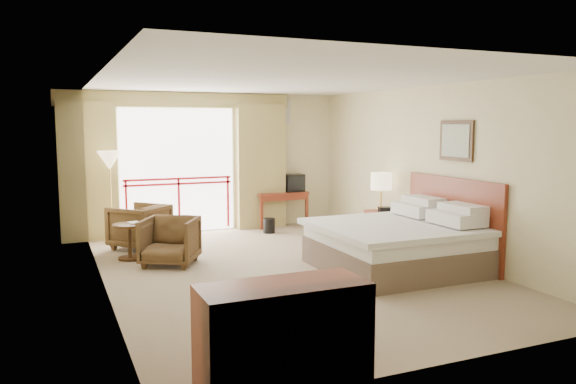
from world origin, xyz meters
name	(u,v)px	position (x,y,z in m)	size (l,w,h in m)	color
floor	(287,270)	(0.00, 0.00, 0.00)	(7.00, 7.00, 0.00)	gray
ceiling	(287,80)	(0.00, 0.00, 2.70)	(7.00, 7.00, 0.00)	white
wall_back	(218,162)	(0.00, 3.50, 1.35)	(5.00, 5.00, 0.00)	beige
wall_front	(449,212)	(0.00, -3.50, 1.35)	(5.00, 5.00, 0.00)	beige
wall_left	(102,184)	(-2.50, 0.00, 1.35)	(7.00, 7.00, 0.00)	beige
wall_right	(431,171)	(2.50, 0.00, 1.35)	(7.00, 7.00, 0.00)	beige
balcony_door	(178,171)	(-0.80, 3.48, 1.20)	(2.40, 2.40, 0.00)	white
balcony_railing	(179,191)	(-0.80, 3.46, 0.81)	(2.09, 0.03, 1.02)	#AF0F1A
curtain_left	(88,172)	(-2.45, 3.35, 1.25)	(1.00, 0.26, 2.50)	#958449
curtain_right	(260,166)	(0.85, 3.35, 1.25)	(1.00, 0.26, 2.50)	#958449
valance	(177,100)	(-0.80, 3.38, 2.55)	(4.40, 0.22, 0.28)	#958449
hvac_vent	(279,112)	(1.30, 3.47, 2.35)	(0.50, 0.04, 0.50)	silver
bed	(398,244)	(1.50, -0.60, 0.38)	(2.13, 2.06, 0.97)	brown
headboard	(453,221)	(2.46, -0.60, 0.65)	(0.06, 2.10, 1.30)	maroon
framed_art	(456,141)	(2.47, -0.60, 1.85)	(0.04, 0.72, 0.60)	#311D0C
nightstand	(382,228)	(2.19, 0.92, 0.30)	(0.42, 0.50, 0.60)	maroon
table_lamp	(381,182)	(2.19, 0.97, 1.10)	(0.36, 0.36, 0.64)	tan
phone	(385,210)	(2.14, 0.77, 0.64)	(0.20, 0.15, 0.09)	black
desk	(279,199)	(1.27, 3.37, 0.55)	(1.08, 0.52, 0.71)	maroon
tv	(294,183)	(1.57, 3.31, 0.89)	(0.40, 0.32, 0.36)	black
coffee_maker	(264,187)	(0.92, 3.32, 0.83)	(0.12, 0.12, 0.25)	black
cup	(272,190)	(1.07, 3.27, 0.76)	(0.08, 0.08, 0.11)	white
wastebasket	(269,226)	(0.78, 2.71, 0.14)	(0.23, 0.23, 0.29)	black
armchair_far	(140,248)	(-1.73, 2.30, 0.00)	(0.80, 0.83, 0.75)	#412D19
armchair_near	(170,265)	(-1.49, 0.97, 0.00)	(0.77, 0.79, 0.72)	#412D19
side_table	(129,235)	(-1.99, 1.56, 0.38)	(0.51, 0.51, 0.56)	#311D0C
book	(129,224)	(-1.99, 1.56, 0.56)	(0.16, 0.21, 0.02)	white
floor_lamp	(109,164)	(-2.11, 2.97, 1.40)	(0.42, 0.42, 1.63)	tan
dresser	(284,339)	(-1.50, -3.44, 0.44)	(1.31, 0.56, 0.88)	maroon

